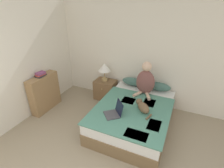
# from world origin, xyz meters

# --- Properties ---
(wall_back) EXTENTS (5.41, 0.05, 2.55)m
(wall_back) POSITION_xyz_m (0.00, 3.39, 1.27)
(wall_back) COLOR silver
(wall_back) RESTS_ON ground_plane
(wall_side) EXTENTS (0.05, 4.36, 2.55)m
(wall_side) POSITION_xyz_m (-2.23, 1.68, 1.27)
(wall_side) COLOR silver
(wall_side) RESTS_ON ground_plane
(bed) EXTENTS (1.45, 1.95, 0.51)m
(bed) POSITION_xyz_m (0.09, 2.34, 0.25)
(bed) COLOR brown
(bed) RESTS_ON ground_plane
(pillow_near) EXTENTS (0.55, 0.21, 0.20)m
(pillow_near) POSITION_xyz_m (-0.22, 3.19, 0.61)
(pillow_near) COLOR #42665B
(pillow_near) RESTS_ON bed
(pillow_far) EXTENTS (0.55, 0.21, 0.20)m
(pillow_far) POSITION_xyz_m (0.41, 3.19, 0.61)
(pillow_far) COLOR #42665B
(pillow_far) RESTS_ON bed
(person_sitting) EXTENTS (0.41, 0.40, 0.76)m
(person_sitting) POSITION_xyz_m (0.15, 2.92, 0.83)
(person_sitting) COLOR brown
(person_sitting) RESTS_ON bed
(cat_tabby) EXTENTS (0.38, 0.43, 0.19)m
(cat_tabby) POSITION_xyz_m (0.29, 2.24, 0.60)
(cat_tabby) COLOR brown
(cat_tabby) RESTS_ON bed
(laptop_open) EXTENTS (0.42, 0.42, 0.26)m
(laptop_open) POSITION_xyz_m (-0.16, 1.89, 0.56)
(laptop_open) COLOR #424247
(laptop_open) RESTS_ON bed
(nightstand) EXTENTS (0.54, 0.42, 0.52)m
(nightstand) POSITION_xyz_m (-0.95, 3.12, 0.26)
(nightstand) COLOR brown
(nightstand) RESTS_ON ground_plane
(table_lamp) EXTENTS (0.32, 0.32, 0.47)m
(table_lamp) POSITION_xyz_m (-0.97, 3.12, 0.87)
(table_lamp) COLOR tan
(table_lamp) RESTS_ON nightstand
(bookshelf) EXTENTS (0.23, 0.79, 0.87)m
(bookshelf) POSITION_xyz_m (-2.06, 2.08, 0.44)
(bookshelf) COLOR #99754C
(bookshelf) RESTS_ON ground_plane
(book_stack_top) EXTENTS (0.17, 0.25, 0.09)m
(book_stack_top) POSITION_xyz_m (-2.07, 2.08, 0.92)
(book_stack_top) COLOR #2D2D33
(book_stack_top) RESTS_ON bookshelf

